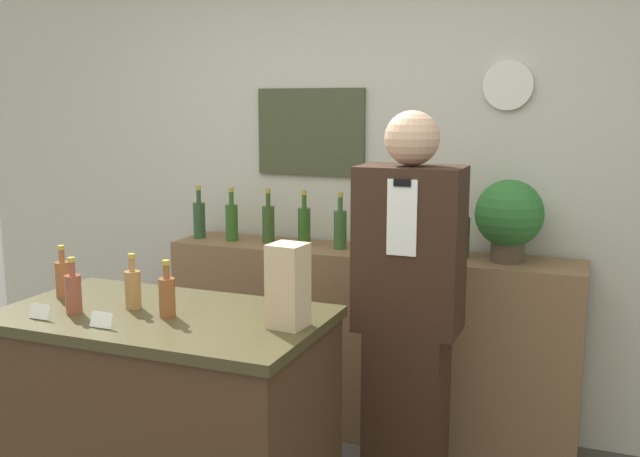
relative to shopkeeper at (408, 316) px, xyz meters
name	(u,v)px	position (x,y,z in m)	size (l,w,h in m)	color
back_wall	(361,176)	(-0.51, 0.87, 0.50)	(5.20, 0.09, 2.70)	beige
back_shelf	(367,342)	(-0.38, 0.62, -0.36)	(2.16, 0.37, 0.99)	brown
display_counter	(166,430)	(-0.80, -0.63, -0.38)	(1.25, 0.71, 0.96)	#422B19
shopkeeper	(408,316)	(0.00, 0.00, 0.00)	(0.43, 0.27, 1.72)	#331E14
potted_plant	(509,216)	(0.32, 0.62, 0.36)	(0.33, 0.33, 0.40)	#4C3D2D
paper_bag	(288,286)	(-0.28, -0.61, 0.25)	(0.13, 0.13, 0.30)	tan
price_card_left	(40,312)	(-1.17, -0.86, 0.13)	(0.09, 0.02, 0.06)	white
price_card_right	(102,320)	(-0.89, -0.86, 0.13)	(0.09, 0.02, 0.06)	white
counter_bottle_0	(63,278)	(-1.30, -0.59, 0.18)	(0.06, 0.06, 0.22)	#95542C
counter_bottle_1	(73,292)	(-1.10, -0.76, 0.18)	(0.06, 0.06, 0.22)	brown
counter_bottle_2	(133,288)	(-0.94, -0.62, 0.18)	(0.06, 0.06, 0.22)	#A4733D
counter_bottle_3	(167,296)	(-0.75, -0.67, 0.18)	(0.06, 0.06, 0.22)	brown
shelf_bottle_0	(199,218)	(-1.38, 0.61, 0.25)	(0.07, 0.07, 0.30)	#2A4B29
shelf_bottle_1	(232,221)	(-1.17, 0.60, 0.25)	(0.07, 0.07, 0.30)	#2D581C
shelf_bottle_2	(268,222)	(-0.96, 0.63, 0.25)	(0.07, 0.07, 0.30)	#334D20
shelf_bottle_3	(304,225)	(-0.75, 0.63, 0.25)	(0.07, 0.07, 0.30)	#2E541C
shelf_bottle_4	(340,228)	(-0.53, 0.62, 0.25)	(0.07, 0.07, 0.30)	#325829
shelf_bottle_5	(378,231)	(-0.32, 0.60, 0.25)	(0.07, 0.07, 0.30)	#2A4D1C
shelf_bottle_6	(420,233)	(-0.11, 0.62, 0.25)	(0.07, 0.07, 0.30)	#275325
shelf_bottle_7	(463,235)	(0.10, 0.64, 0.25)	(0.07, 0.07, 0.30)	#2D5824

